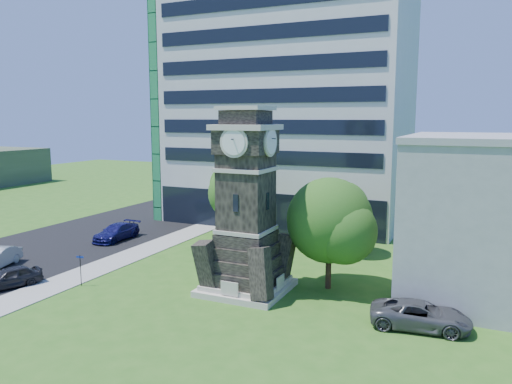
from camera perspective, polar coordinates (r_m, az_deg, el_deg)
The scene contains 14 objects.
ground at distance 33.88m, azimuth -7.27°, elevation -11.42°, with size 160.00×160.00×0.00m, color #2D5E1B.
sidewalk at distance 43.07m, azimuth -14.57°, elevation -7.22°, with size 3.00×70.00×0.06m, color gray.
street at distance 48.77m, azimuth -22.38°, elevation -5.78°, with size 14.00×80.00×0.02m, color black.
clock_tower at distance 32.76m, azimuth -1.13°, elevation -2.45°, with size 5.40×5.40×12.22m.
office_tall at distance 56.59m, azimuth 3.80°, elevation 11.25°, with size 26.20×15.11×28.60m.
car_street_south at distance 38.41m, azimuth -26.33°, elevation -8.73°, with size 1.67×4.16×1.42m, color black.
car_street_north at distance 49.13m, azimuth -15.67°, elevation -4.44°, with size 2.13×5.24×1.52m, color #12124E.
car_east_lot at distance 29.65m, azimuth 18.28°, elevation -13.21°, with size 2.49×5.40×1.50m, color #4A4B4F.
park_bench at distance 34.48m, azimuth -4.60°, elevation -10.17°, with size 1.75×0.47×0.91m.
street_sign at distance 36.66m, azimuth -19.43°, elevation -8.05°, with size 0.52×0.05×2.18m.
tree_nw at distance 52.34m, azimuth -2.20°, elevation 0.52°, with size 6.17×5.60×7.21m.
tree_nc at distance 45.54m, azimuth -2.20°, elevation -0.37°, with size 5.63×5.12×7.23m.
tree_ne at distance 42.78m, azimuth 9.92°, elevation -1.94°, with size 4.84×4.40×6.21m.
tree_east at distance 33.69m, azimuth 8.52°, elevation -3.54°, with size 6.32×5.75×7.59m.
Camera 1 is at (17.00, -26.95, 11.52)m, focal length 35.00 mm.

